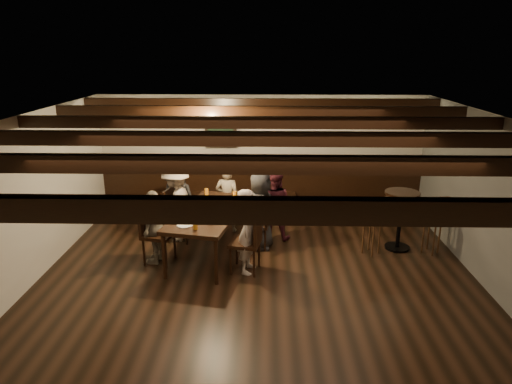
{
  "coord_description": "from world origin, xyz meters",
  "views": [
    {
      "loc": [
        0.12,
        -5.53,
        3.26
      ],
      "look_at": [
        -0.05,
        1.3,
        1.1
      ],
      "focal_mm": 32.0,
      "sensor_mm": 36.0,
      "label": 1
    }
  ],
  "objects_px": {
    "person_right_near": "(261,210)",
    "person_right_far": "(248,231)",
    "person_left_far": "(155,227)",
    "person_left_near": "(177,204)",
    "chair_right_near": "(259,232)",
    "person_bench_centre": "(227,199)",
    "dining_table": "(210,214)",
    "bar_stool_left": "(372,232)",
    "high_top_table": "(401,212)",
    "chair_left_far": "(158,244)",
    "person_bench_right": "(274,205)",
    "bar_stool_right": "(432,231)",
    "chair_right_far": "(246,253)",
    "person_bench_left": "(178,198)",
    "chair_left_near": "(179,225)"
  },
  "relations": [
    {
      "from": "person_right_near",
      "to": "person_right_far",
      "type": "distance_m",
      "value": 0.9
    },
    {
      "from": "person_left_near",
      "to": "high_top_table",
      "type": "distance_m",
      "value": 3.82
    },
    {
      "from": "chair_right_far",
      "to": "person_right_far",
      "type": "distance_m",
      "value": 0.36
    },
    {
      "from": "person_bench_right",
      "to": "person_right_far",
      "type": "distance_m",
      "value": 1.36
    },
    {
      "from": "chair_right_near",
      "to": "high_top_table",
      "type": "distance_m",
      "value": 2.4
    },
    {
      "from": "chair_right_far",
      "to": "bar_stool_right",
      "type": "bearing_deg",
      "value": -65.55
    },
    {
      "from": "person_left_near",
      "to": "person_left_far",
      "type": "bearing_deg",
      "value": -0.0
    },
    {
      "from": "person_left_far",
      "to": "person_right_near",
      "type": "bearing_deg",
      "value": 120.96
    },
    {
      "from": "bar_stool_right",
      "to": "chair_right_far",
      "type": "bearing_deg",
      "value": -176.45
    },
    {
      "from": "person_bench_left",
      "to": "high_top_table",
      "type": "bearing_deg",
      "value": 179.98
    },
    {
      "from": "person_bench_centre",
      "to": "high_top_table",
      "type": "height_order",
      "value": "person_bench_centre"
    },
    {
      "from": "chair_right_near",
      "to": "person_bench_centre",
      "type": "height_order",
      "value": "person_bench_centre"
    },
    {
      "from": "person_bench_right",
      "to": "bar_stool_left",
      "type": "bearing_deg",
      "value": 169.99
    },
    {
      "from": "bar_stool_left",
      "to": "chair_right_near",
      "type": "bearing_deg",
      "value": 148.84
    },
    {
      "from": "person_bench_left",
      "to": "person_right_near",
      "type": "height_order",
      "value": "person_right_near"
    },
    {
      "from": "chair_right_far",
      "to": "person_left_far",
      "type": "bearing_deg",
      "value": 90.0
    },
    {
      "from": "person_bench_centre",
      "to": "person_right_near",
      "type": "height_order",
      "value": "person_right_near"
    },
    {
      "from": "person_bench_centre",
      "to": "person_right_far",
      "type": "relative_size",
      "value": 0.95
    },
    {
      "from": "person_left_far",
      "to": "person_bench_centre",
      "type": "bearing_deg",
      "value": 153.43
    },
    {
      "from": "person_left_near",
      "to": "person_bench_right",
      "type": "bearing_deg",
      "value": 105.26
    },
    {
      "from": "chair_right_far",
      "to": "person_bench_centre",
      "type": "relative_size",
      "value": 0.79
    },
    {
      "from": "chair_left_far",
      "to": "chair_right_far",
      "type": "height_order",
      "value": "chair_left_far"
    },
    {
      "from": "dining_table",
      "to": "person_bench_centre",
      "type": "height_order",
      "value": "person_bench_centre"
    },
    {
      "from": "chair_right_near",
      "to": "chair_right_far",
      "type": "xyz_separation_m",
      "value": [
        -0.17,
        -0.88,
        0.03
      ]
    },
    {
      "from": "person_bench_centre",
      "to": "person_bench_right",
      "type": "bearing_deg",
      "value": 170.54
    },
    {
      "from": "chair_right_near",
      "to": "bar_stool_left",
      "type": "xyz_separation_m",
      "value": [
        1.87,
        -0.21,
        0.11
      ]
    },
    {
      "from": "person_bench_centre",
      "to": "bar_stool_left",
      "type": "xyz_separation_m",
      "value": [
        2.46,
        -0.94,
        -0.24
      ]
    },
    {
      "from": "chair_right_far",
      "to": "person_bench_left",
      "type": "xyz_separation_m",
      "value": [
        -1.33,
        1.64,
        0.33
      ]
    },
    {
      "from": "chair_right_near",
      "to": "person_right_near",
      "type": "bearing_deg",
      "value": -90.0
    },
    {
      "from": "person_bench_right",
      "to": "chair_left_far",
      "type": "bearing_deg",
      "value": 39.79
    },
    {
      "from": "chair_right_near",
      "to": "person_left_far",
      "type": "distance_m",
      "value": 1.75
    },
    {
      "from": "person_bench_right",
      "to": "person_left_near",
      "type": "bearing_deg",
      "value": 15.26
    },
    {
      "from": "dining_table",
      "to": "bar_stool_left",
      "type": "relative_size",
      "value": 2.12
    },
    {
      "from": "person_bench_left",
      "to": "bar_stool_right",
      "type": "height_order",
      "value": "person_bench_left"
    },
    {
      "from": "dining_table",
      "to": "person_right_near",
      "type": "height_order",
      "value": "person_right_near"
    },
    {
      "from": "person_left_near",
      "to": "person_right_near",
      "type": "distance_m",
      "value": 1.5
    },
    {
      "from": "chair_right_far",
      "to": "high_top_table",
      "type": "bearing_deg",
      "value": -59.83
    },
    {
      "from": "chair_left_near",
      "to": "chair_right_near",
      "type": "distance_m",
      "value": 1.44
    },
    {
      "from": "bar_stool_left",
      "to": "dining_table",
      "type": "bearing_deg",
      "value": 157.28
    },
    {
      "from": "person_bench_left",
      "to": "person_right_near",
      "type": "relative_size",
      "value": 0.92
    },
    {
      "from": "high_top_table",
      "to": "person_left_far",
      "type": "bearing_deg",
      "value": -171.49
    },
    {
      "from": "dining_table",
      "to": "bar_stool_right",
      "type": "xyz_separation_m",
      "value": [
        3.66,
        0.14,
        -0.32
      ]
    },
    {
      "from": "person_left_far",
      "to": "high_top_table",
      "type": "relative_size",
      "value": 1.18
    },
    {
      "from": "chair_left_far",
      "to": "person_bench_right",
      "type": "height_order",
      "value": "person_bench_right"
    },
    {
      "from": "dining_table",
      "to": "bar_stool_left",
      "type": "distance_m",
      "value": 2.68
    },
    {
      "from": "chair_left_near",
      "to": "person_bench_left",
      "type": "distance_m",
      "value": 0.59
    },
    {
      "from": "person_left_far",
      "to": "person_right_far",
      "type": "xyz_separation_m",
      "value": [
        1.47,
        -0.29,
        0.06
      ]
    },
    {
      "from": "person_left_near",
      "to": "person_right_near",
      "type": "height_order",
      "value": "person_right_near"
    },
    {
      "from": "person_left_far",
      "to": "high_top_table",
      "type": "distance_m",
      "value": 4.02
    },
    {
      "from": "chair_left_near",
      "to": "bar_stool_left",
      "type": "bearing_deg",
      "value": 92.62
    }
  ]
}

